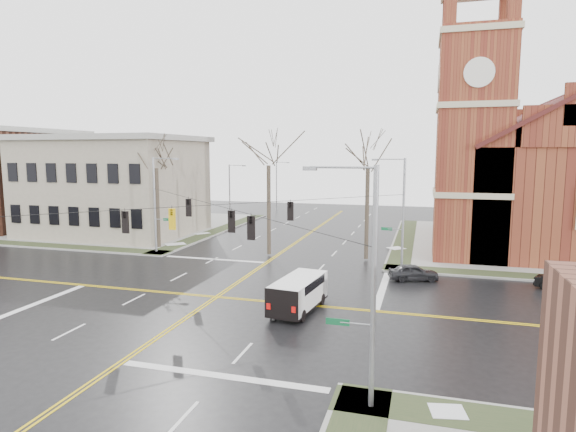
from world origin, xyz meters
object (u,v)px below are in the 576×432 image
(signal_pole_nw, at_px, (156,202))
(streetlight_north_b, at_px, (277,184))
(streetlight_north_a, at_px, (231,193))
(tree_ne, at_px, (368,162))
(tree_nw_far, at_px, (156,163))
(church, at_px, (547,164))
(signal_pole_ne, at_px, (401,210))
(tree_nw_near, at_px, (269,159))
(parked_car_a, at_px, (413,272))
(cargo_van, at_px, (300,291))
(parked_car_b, at_px, (564,283))
(signal_pole_se, at_px, (369,281))

(signal_pole_nw, relative_size, streetlight_north_b, 1.12)
(streetlight_north_a, bearing_deg, tree_ne, -36.74)
(tree_nw_far, bearing_deg, church, 16.61)
(signal_pole_ne, distance_m, tree_nw_near, 12.82)
(parked_car_a, bearing_deg, church, -51.90)
(signal_pole_nw, relative_size, cargo_van, 1.64)
(signal_pole_nw, xyz_separation_m, parked_car_b, (33.97, -3.71, -4.35))
(signal_pole_se, bearing_deg, church, 69.67)
(church, xyz_separation_m, cargo_van, (-18.76, -25.78, -7.25))
(streetlight_north_b, relative_size, parked_car_b, 2.21)
(streetlight_north_b, bearing_deg, church, -33.25)
(parked_car_a, distance_m, parked_car_b, 10.12)
(parked_car_b, bearing_deg, cargo_van, 142.31)
(church, height_order, parked_car_b, church)
(streetlight_north_a, bearing_deg, church, -5.19)
(streetlight_north_b, distance_m, tree_ne, 39.25)
(tree_nw_far, bearing_deg, tree_nw_near, -1.54)
(signal_pole_se, xyz_separation_m, tree_ne, (-3.06, 25.38, 3.79))
(signal_pole_ne, distance_m, cargo_van, 14.09)
(tree_nw_far, height_order, tree_ne, tree_ne)
(parked_car_a, xyz_separation_m, tree_nw_near, (-13.23, 5.38, 8.34))
(streetlight_north_b, xyz_separation_m, tree_nw_near, (9.95, -34.65, 4.50))
(signal_pole_ne, bearing_deg, church, 44.66)
(cargo_van, height_order, tree_nw_near, tree_nw_near)
(signal_pole_nw, bearing_deg, signal_pole_ne, 0.00)
(signal_pole_se, height_order, tree_ne, tree_ne)
(signal_pole_nw, bearing_deg, signal_pole_se, -45.45)
(cargo_van, height_order, parked_car_b, cargo_van)
(streetlight_north_b, relative_size, tree_nw_far, 0.68)
(parked_car_b, bearing_deg, signal_pole_ne, 96.33)
(signal_pole_se, height_order, tree_nw_near, tree_nw_near)
(tree_nw_far, relative_size, tree_nw_near, 0.95)
(signal_pole_se, distance_m, parked_car_b, 22.78)
(church, xyz_separation_m, tree_nw_near, (-25.47, -11.44, 0.54))
(tree_nw_far, bearing_deg, signal_pole_nw, -61.36)
(signal_pole_ne, bearing_deg, tree_ne, 142.11)
(church, xyz_separation_m, streetlight_north_b, (-35.42, 23.22, -3.97))
(signal_pole_se, xyz_separation_m, streetlight_north_a, (-21.97, 39.50, -0.48))
(signal_pole_se, bearing_deg, parked_car_a, 86.46)
(parked_car_b, bearing_deg, church, 17.37)
(tree_nw_near, bearing_deg, streetlight_north_a, 124.16)
(church, bearing_deg, parked_car_a, -126.04)
(signal_pole_se, xyz_separation_m, streetlight_north_b, (-21.97, 59.50, -0.48))
(signal_pole_ne, relative_size, streetlight_north_a, 1.12)
(signal_pole_se, xyz_separation_m, tree_nw_near, (-12.03, 24.85, 4.02))
(church, distance_m, signal_pole_ne, 19.22)
(streetlight_north_b, xyz_separation_m, tree_nw_far, (-1.85, -34.34, 4.10))
(signal_pole_nw, xyz_separation_m, tree_ne, (19.59, 2.38, 3.79))
(signal_pole_nw, height_order, tree_nw_far, tree_nw_far)
(parked_car_b, bearing_deg, streetlight_north_b, 64.11)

